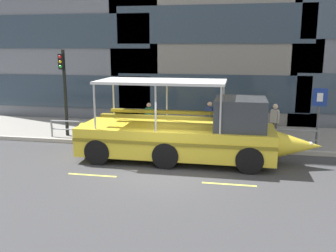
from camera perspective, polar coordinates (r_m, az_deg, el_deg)
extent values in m
plane|color=#3D3D3F|center=(13.73, -0.66, -6.88)|extent=(120.00, 120.00, 0.00)
cube|color=gray|center=(19.02, 2.68, -1.21)|extent=(32.00, 4.80, 0.18)
cube|color=#B2ADA3|center=(16.63, 1.46, -3.16)|extent=(32.00, 0.18, 0.18)
cube|color=#DBD64C|center=(13.54, -11.56, -7.40)|extent=(1.80, 0.12, 0.01)
cube|color=#DBD64C|center=(12.59, 9.36, -8.83)|extent=(1.80, 0.12, 0.01)
cube|color=#2D3D4C|center=(23.54, -14.79, 5.16)|extent=(10.07, 0.06, 1.96)
cube|color=#2D3D4C|center=(23.40, -15.27, 13.83)|extent=(10.07, 0.06, 1.96)
cube|color=#2D3D4C|center=(21.31, 6.56, 5.08)|extent=(10.90, 0.06, 2.08)
cube|color=#2D3D4C|center=(21.19, 6.82, 15.26)|extent=(10.90, 0.06, 2.08)
cylinder|color=gray|center=(16.77, 1.24, 0.06)|extent=(12.22, 0.07, 0.07)
cylinder|color=gray|center=(16.86, 1.24, -1.25)|extent=(12.22, 0.06, 0.06)
cylinder|color=gray|center=(18.83, -17.43, -0.39)|extent=(0.09, 0.09, 0.79)
cylinder|color=gray|center=(18.08, -12.54, -0.62)|extent=(0.09, 0.09, 0.79)
cylinder|color=gray|center=(17.47, -7.27, -0.87)|extent=(0.09, 0.09, 0.79)
cylinder|color=gray|center=(17.02, -1.66, -1.12)|extent=(0.09, 0.09, 0.79)
cylinder|color=gray|center=(16.74, 4.19, -1.37)|extent=(0.09, 0.09, 0.79)
cylinder|color=gray|center=(16.64, 10.17, -1.62)|extent=(0.09, 0.09, 0.79)
cylinder|color=gray|center=(16.72, 16.16, -1.84)|extent=(0.09, 0.09, 0.79)
cylinder|color=gray|center=(16.98, 22.03, -2.05)|extent=(0.09, 0.09, 0.79)
cylinder|color=black|center=(18.59, -15.51, 4.83)|extent=(0.16, 0.16, 4.15)
cube|color=black|center=(18.30, -16.06, 9.48)|extent=(0.24, 0.20, 0.72)
sphere|color=red|center=(18.19, -16.26, 10.15)|extent=(0.14, 0.14, 0.14)
sphere|color=gold|center=(18.20, -16.22, 9.46)|extent=(0.14, 0.14, 0.14)
sphere|color=green|center=(18.21, -16.18, 8.77)|extent=(0.14, 0.14, 0.14)
cylinder|color=#4C4F54|center=(17.10, 22.02, 1.07)|extent=(0.08, 0.08, 2.55)
cube|color=navy|center=(16.91, 22.30, 4.11)|extent=(0.60, 0.04, 0.76)
cube|color=white|center=(16.89, 22.31, 4.10)|extent=(0.24, 0.01, 0.36)
cube|color=yellow|center=(14.81, 1.21, -2.11)|extent=(7.63, 2.50, 1.11)
cone|color=yellow|center=(14.80, 19.38, -2.82)|extent=(1.72, 1.06, 1.06)
cylinder|color=yellow|center=(15.87, -12.50, -1.43)|extent=(0.38, 1.06, 1.06)
cube|color=olive|center=(13.56, 0.32, -2.83)|extent=(7.63, 0.04, 0.12)
sphere|color=white|center=(14.86, 21.03, -2.68)|extent=(0.22, 0.22, 0.22)
cube|color=#33383D|center=(14.37, 11.03, 1.90)|extent=(1.91, 2.10, 1.17)
cube|color=silver|center=(14.52, -0.99, 6.84)|extent=(4.96, 2.30, 0.10)
cylinder|color=#B2B2B7|center=(15.43, 8.49, 3.66)|extent=(0.07, 0.07, 1.70)
cylinder|color=#B2B2B7|center=(13.26, 8.09, 2.30)|extent=(0.07, 0.07, 1.70)
cylinder|color=#B2B2B7|center=(15.69, -0.16, 3.94)|extent=(0.07, 0.07, 1.70)
cylinder|color=#B2B2B7|center=(13.57, -1.92, 2.64)|extent=(0.07, 0.07, 1.70)
cylinder|color=#B2B2B7|center=(16.30, -8.36, 4.12)|extent=(0.07, 0.07, 1.70)
cylinder|color=#B2B2B7|center=(14.27, -11.22, 2.88)|extent=(0.07, 0.07, 1.70)
cube|color=olive|center=(15.27, -0.52, 2.20)|extent=(4.56, 0.28, 0.12)
cube|color=olive|center=(14.12, -1.47, 1.37)|extent=(4.56, 0.28, 0.12)
cylinder|color=black|center=(15.82, 12.19, -2.70)|extent=(1.00, 0.28, 1.00)
cylinder|color=black|center=(13.61, 12.39, -5.13)|extent=(1.00, 0.28, 1.00)
cylinder|color=black|center=(16.02, 1.22, -2.24)|extent=(1.00, 0.28, 1.00)
cylinder|color=black|center=(13.84, -0.37, -4.55)|extent=(1.00, 0.28, 1.00)
cylinder|color=black|center=(16.65, -7.89, -1.79)|extent=(1.00, 0.28, 1.00)
cylinder|color=black|center=(14.57, -10.75, -3.91)|extent=(1.00, 0.28, 1.00)
cylinder|color=#47423D|center=(17.93, 15.73, -0.78)|extent=(0.11, 0.11, 0.86)
cylinder|color=#47423D|center=(17.83, 16.16, -0.88)|extent=(0.11, 0.11, 0.86)
cube|color=#B7B2A8|center=(17.73, 16.08, 1.48)|extent=(0.36, 0.36, 0.61)
cylinder|color=#B7B2A8|center=(17.87, 15.54, 1.49)|extent=(0.07, 0.07, 0.55)
cylinder|color=#B7B2A8|center=(17.61, 16.62, 1.28)|extent=(0.07, 0.07, 0.55)
sphere|color=beige|center=(17.66, 16.17, 2.90)|extent=(0.24, 0.24, 0.24)
cylinder|color=#47423D|center=(18.24, 6.11, -0.21)|extent=(0.11, 0.11, 0.84)
cylinder|color=#47423D|center=(18.17, 6.59, -0.26)|extent=(0.11, 0.11, 0.84)
cube|color=navy|center=(18.07, 6.40, 1.99)|extent=(0.36, 0.28, 0.59)
cylinder|color=navy|center=(18.15, 5.80, 1.95)|extent=(0.07, 0.07, 0.53)
cylinder|color=navy|center=(17.99, 7.00, 1.83)|extent=(0.07, 0.07, 0.53)
sphere|color=tan|center=(17.99, 6.43, 3.35)|extent=(0.23, 0.23, 0.23)
cylinder|color=black|center=(18.34, -3.16, -0.14)|extent=(0.10, 0.10, 0.80)
cylinder|color=black|center=(18.30, -2.68, -0.17)|extent=(0.10, 0.10, 0.80)
cube|color=#236B47|center=(18.19, -2.94, 1.95)|extent=(0.31, 0.19, 0.57)
cylinder|color=#236B47|center=(18.25, -3.54, 1.88)|extent=(0.07, 0.07, 0.51)
cylinder|color=#236B47|center=(18.14, -2.34, 1.84)|extent=(0.07, 0.07, 0.51)
sphere|color=tan|center=(18.12, -2.96, 3.24)|extent=(0.22, 0.22, 0.22)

